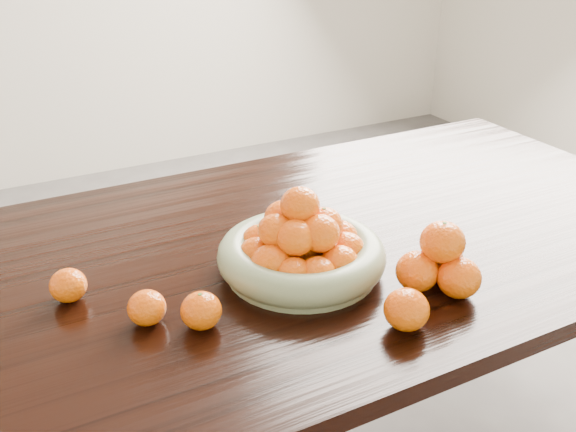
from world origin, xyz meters
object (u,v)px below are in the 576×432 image
loose_orange_0 (201,311)px  fruit_bowl (302,248)px  orange_pyramid (440,262)px  dining_table (294,277)px

loose_orange_0 → fruit_bowl: bearing=19.0°
orange_pyramid → loose_orange_0: (-0.46, 0.09, -0.02)m
dining_table → loose_orange_0: bearing=-145.7°
dining_table → loose_orange_0: size_ratio=27.29×
fruit_bowl → loose_orange_0: fruit_bowl is taller
dining_table → loose_orange_0: loose_orange_0 is taller
loose_orange_0 → orange_pyramid: bearing=-11.0°
dining_table → fruit_bowl: 0.19m
fruit_bowl → loose_orange_0: size_ratio=4.66×
orange_pyramid → loose_orange_0: size_ratio=2.19×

